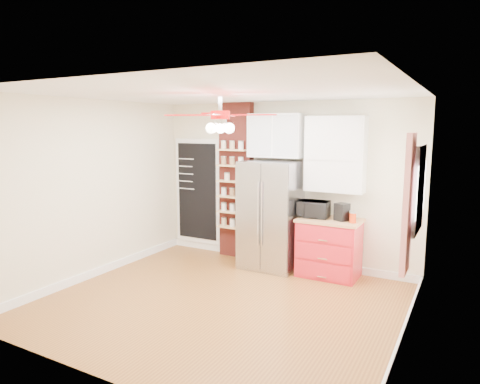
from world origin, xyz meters
The scene contains 21 objects.
floor centered at (0.00, 0.00, 0.00)m, with size 4.50×4.50×0.00m, color brown.
ceiling centered at (0.00, 0.00, 2.70)m, with size 4.50×4.50×0.00m, color white.
wall_back centered at (0.00, 2.00, 1.35)m, with size 4.50×0.02×2.70m, color beige.
wall_front centered at (0.00, -2.00, 1.35)m, with size 4.50×0.02×2.70m, color beige.
wall_left centered at (-2.25, 0.00, 1.35)m, with size 0.02×4.00×2.70m, color beige.
wall_right centered at (2.25, 0.00, 1.35)m, with size 0.02×4.00×2.70m, color beige.
chalkboard centered at (-1.70, 1.96, 1.10)m, with size 0.95×0.05×1.95m.
brick_pillar centered at (-0.85, 1.92, 1.35)m, with size 0.60×0.16×2.70m, color maroon.
fridge centered at (-0.05, 1.63, 0.88)m, with size 0.90×0.70×1.75m, color #A9A9AE.
upper_glass_cabinet centered at (-0.05, 1.82, 2.15)m, with size 0.90×0.35×0.70m, color white.
red_cabinet centered at (0.92, 1.68, 0.45)m, with size 0.94×0.64×0.90m.
upper_shelf_unit centered at (0.92, 1.85, 1.88)m, with size 0.90×0.30×1.15m, color white.
window centered at (2.23, 0.90, 1.55)m, with size 0.04×0.75×1.05m, color white.
curtain centered at (2.18, 0.35, 1.45)m, with size 0.06×0.40×1.55m, color red.
ceiling_fan centered at (0.00, 0.00, 2.42)m, with size 1.40×1.40×0.44m.
toaster_oven centered at (0.66, 1.68, 1.03)m, with size 0.47×0.32×0.26m, color black.
coffee_maker centered at (1.10, 1.66, 1.03)m, with size 0.17×0.18×0.26m, color black.
canister_left centered at (1.29, 1.57, 0.97)m, with size 0.10×0.10×0.15m, color #BB2E0A.
canister_right centered at (1.26, 1.68, 0.97)m, with size 0.09×0.09×0.14m, color #AF1209.
pantry_jar_oats centered at (-0.95, 1.77, 1.43)m, with size 0.09×0.09×0.12m, color beige.
pantry_jar_beans centered at (-0.75, 1.79, 1.44)m, with size 0.09×0.09×0.14m, color olive.
Camera 1 is at (2.78, -4.56, 2.28)m, focal length 32.00 mm.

